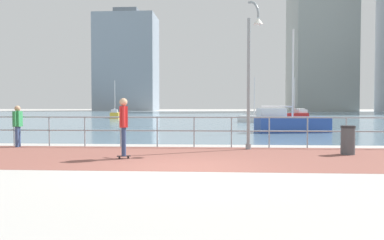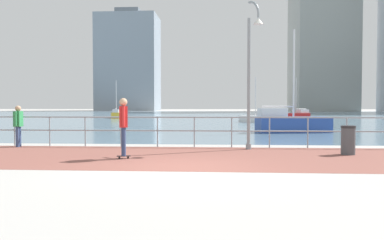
{
  "view_description": "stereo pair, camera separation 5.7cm",
  "coord_description": "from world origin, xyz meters",
  "px_view_note": "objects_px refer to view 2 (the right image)",
  "views": [
    {
      "loc": [
        0.88,
        -9.83,
        1.58
      ],
      "look_at": [
        0.05,
        3.02,
        1.1
      ],
      "focal_mm": 37.11,
      "sensor_mm": 36.0,
      "label": 1
    },
    {
      "loc": [
        0.94,
        -9.82,
        1.58
      ],
      "look_at": [
        0.05,
        3.02,
        1.1
      ],
      "focal_mm": 37.11,
      "sensor_mm": 36.0,
      "label": 2
    }
  ],
  "objects_px": {
    "bystander": "(18,123)",
    "sailboat_red": "(291,123)",
    "skateboarder": "(123,122)",
    "sailboat_teal": "(297,115)",
    "lamppost": "(252,67)",
    "sailboat_blue": "(256,118)",
    "sailboat_ivory": "(116,115)",
    "trash_bin": "(348,140)"
  },
  "relations": [
    {
      "from": "skateboarder",
      "to": "sailboat_red",
      "type": "xyz_separation_m",
      "value": [
        6.95,
        11.75,
        -0.51
      ]
    },
    {
      "from": "bystander",
      "to": "sailboat_red",
      "type": "distance_m",
      "value": 14.64
    },
    {
      "from": "skateboarder",
      "to": "bystander",
      "type": "relative_size",
      "value": 1.14
    },
    {
      "from": "bystander",
      "to": "sailboat_blue",
      "type": "bearing_deg",
      "value": 63.35
    },
    {
      "from": "skateboarder",
      "to": "trash_bin",
      "type": "distance_m",
      "value": 7.1
    },
    {
      "from": "bystander",
      "to": "trash_bin",
      "type": "bearing_deg",
      "value": -7.65
    },
    {
      "from": "sailboat_blue",
      "to": "sailboat_ivory",
      "type": "distance_m",
      "value": 19.39
    },
    {
      "from": "trash_bin",
      "to": "sailboat_blue",
      "type": "xyz_separation_m",
      "value": [
        -0.73,
        23.47,
        -0.07
      ]
    },
    {
      "from": "sailboat_red",
      "to": "bystander",
      "type": "bearing_deg",
      "value": -143.33
    },
    {
      "from": "bystander",
      "to": "sailboat_teal",
      "type": "distance_m",
      "value": 34.18
    },
    {
      "from": "trash_bin",
      "to": "sailboat_red",
      "type": "bearing_deg",
      "value": 89.89
    },
    {
      "from": "lamppost",
      "to": "bystander",
      "type": "relative_size",
      "value": 3.36
    },
    {
      "from": "sailboat_ivory",
      "to": "lamppost",
      "type": "bearing_deg",
      "value": -67.73
    },
    {
      "from": "lamppost",
      "to": "skateboarder",
      "type": "bearing_deg",
      "value": -146.41
    },
    {
      "from": "lamppost",
      "to": "sailboat_blue",
      "type": "bearing_deg",
      "value": 84.24
    },
    {
      "from": "lamppost",
      "to": "sailboat_ivory",
      "type": "bearing_deg",
      "value": 112.27
    },
    {
      "from": "bystander",
      "to": "sailboat_teal",
      "type": "relative_size",
      "value": 0.34
    },
    {
      "from": "lamppost",
      "to": "sailboat_red",
      "type": "relative_size",
      "value": 0.88
    },
    {
      "from": "skateboarder",
      "to": "sailboat_teal",
      "type": "relative_size",
      "value": 0.39
    },
    {
      "from": "lamppost",
      "to": "skateboarder",
      "type": "distance_m",
      "value": 5.08
    },
    {
      "from": "trash_bin",
      "to": "sailboat_blue",
      "type": "height_order",
      "value": "sailboat_blue"
    },
    {
      "from": "bystander",
      "to": "sailboat_red",
      "type": "height_order",
      "value": "sailboat_red"
    },
    {
      "from": "trash_bin",
      "to": "sailboat_teal",
      "type": "height_order",
      "value": "sailboat_teal"
    },
    {
      "from": "sailboat_blue",
      "to": "sailboat_ivory",
      "type": "xyz_separation_m",
      "value": [
        -15.92,
        11.08,
        0.04
      ]
    },
    {
      "from": "sailboat_blue",
      "to": "trash_bin",
      "type": "bearing_deg",
      "value": -88.22
    },
    {
      "from": "lamppost",
      "to": "sailboat_blue",
      "type": "relative_size",
      "value": 1.27
    },
    {
      "from": "skateboarder",
      "to": "sailboat_blue",
      "type": "height_order",
      "value": "sailboat_blue"
    },
    {
      "from": "lamppost",
      "to": "sailboat_teal",
      "type": "xyz_separation_m",
      "value": [
        7.43,
        30.5,
        -2.47
      ]
    },
    {
      "from": "bystander",
      "to": "sailboat_ivory",
      "type": "distance_m",
      "value": 33.35
    },
    {
      "from": "sailboat_red",
      "to": "sailboat_teal",
      "type": "distance_m",
      "value": 21.82
    },
    {
      "from": "skateboarder",
      "to": "sailboat_ivory",
      "type": "relative_size",
      "value": 0.39
    },
    {
      "from": "skateboarder",
      "to": "sailboat_red",
      "type": "height_order",
      "value": "sailboat_red"
    },
    {
      "from": "trash_bin",
      "to": "sailboat_red",
      "type": "xyz_separation_m",
      "value": [
        0.02,
        10.31,
        0.1
      ]
    },
    {
      "from": "skateboarder",
      "to": "sailboat_red",
      "type": "bearing_deg",
      "value": 59.41
    },
    {
      "from": "bystander",
      "to": "trash_bin",
      "type": "xyz_separation_m",
      "value": [
        11.72,
        -1.57,
        -0.45
      ]
    },
    {
      "from": "sailboat_ivory",
      "to": "sailboat_blue",
      "type": "bearing_deg",
      "value": -34.84
    },
    {
      "from": "trash_bin",
      "to": "bystander",
      "type": "bearing_deg",
      "value": 172.35
    },
    {
      "from": "skateboarder",
      "to": "sailboat_teal",
      "type": "bearing_deg",
      "value": 71.04
    },
    {
      "from": "bystander",
      "to": "sailboat_red",
      "type": "xyz_separation_m",
      "value": [
        11.74,
        8.74,
        -0.35
      ]
    },
    {
      "from": "bystander",
      "to": "sailboat_teal",
      "type": "bearing_deg",
      "value": 61.77
    },
    {
      "from": "bystander",
      "to": "sailboat_blue",
      "type": "height_order",
      "value": "sailboat_blue"
    },
    {
      "from": "sailboat_teal",
      "to": "lamppost",
      "type": "bearing_deg",
      "value": -103.69
    }
  ]
}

